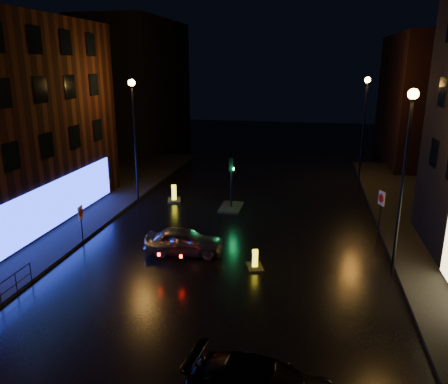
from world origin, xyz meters
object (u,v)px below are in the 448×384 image
Objects in this scene: silver_hatchback at (184,241)px; road_sign_left at (81,216)px; road_sign_right at (381,202)px; bollard_near at (255,264)px; bollard_far at (174,198)px; traffic_signal at (231,201)px.

silver_hatchback is 1.85× the size of road_sign_left.
silver_hatchback is 11.33m from road_sign_right.
road_sign_left is 16.53m from road_sign_right.
road_sign_right is at bearing 24.91° from bollard_near.
road_sign_right is at bearing -69.10° from silver_hatchback.
bollard_near is at bearing -109.39° from silver_hatchback.
silver_hatchback is 2.58× the size of bollard_far.
silver_hatchback is at bearing -97.68° from traffic_signal.
bollard_near is at bearing -70.49° from bollard_far.
traffic_signal is 9.03m from bollard_near.
traffic_signal is 2.80× the size of bollard_near.
traffic_signal is at bearing 89.68° from bollard_near.
bollard_far is 8.82m from road_sign_left.
bollard_far is at bearing 108.75° from bollard_near.
silver_hatchback is 5.74m from road_sign_left.
bollard_far is at bearing -36.47° from road_sign_right.
road_sign_left is (-9.40, 1.01, 1.42)m from bollard_near.
road_sign_right reaches higher than bollard_far.
traffic_signal is 7.73m from silver_hatchback.
traffic_signal is at bearing -38.48° from road_sign_right.
silver_hatchback is at bearing 147.96° from bollard_near.
bollard_near is 0.80× the size of bollard_far.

